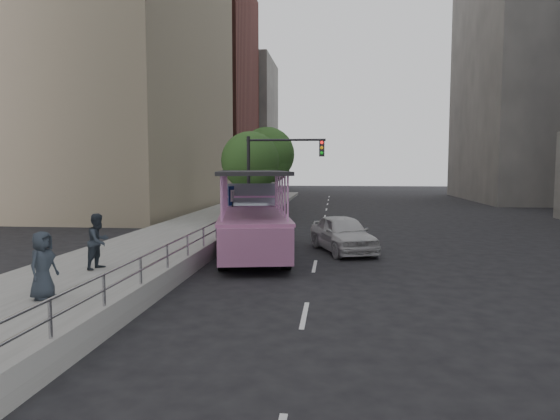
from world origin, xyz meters
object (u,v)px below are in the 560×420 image
(parking_sign, at_px, (233,208))
(traffic_signal, at_px, (271,168))
(duck_boat, at_px, (252,221))
(pedestrian_mid, at_px, (98,241))
(street_tree_near, at_px, (252,163))
(car, at_px, (343,233))
(street_tree_far, at_px, (268,157))
(pedestrian_far, at_px, (43,265))

(parking_sign, bearing_deg, traffic_signal, 71.09)
(duck_boat, distance_m, pedestrian_mid, 6.95)
(duck_boat, bearing_deg, street_tree_near, 99.63)
(car, xyz_separation_m, pedestrian_mid, (-7.93, -5.88, 0.42))
(pedestrian_mid, bearing_deg, street_tree_far, 4.68)
(parking_sign, distance_m, street_tree_near, 7.51)
(parking_sign, relative_size, street_tree_far, 0.42)
(duck_boat, bearing_deg, parking_sign, 124.66)
(street_tree_near, distance_m, street_tree_far, 6.02)
(street_tree_near, bearing_deg, duck_boat, -80.37)
(duck_boat, distance_m, street_tree_far, 15.32)
(pedestrian_far, relative_size, traffic_signal, 0.33)
(street_tree_near, bearing_deg, pedestrian_far, -96.89)
(pedestrian_far, bearing_deg, street_tree_far, 3.86)
(traffic_signal, xyz_separation_m, street_tree_near, (-1.60, 3.43, 0.32))
(pedestrian_mid, relative_size, street_tree_near, 0.31)
(street_tree_near, bearing_deg, street_tree_far, 88.09)
(car, distance_m, street_tree_near, 10.65)
(car, height_order, parking_sign, parking_sign)
(car, distance_m, parking_sign, 5.35)
(pedestrian_far, bearing_deg, parking_sign, -3.26)
(parking_sign, bearing_deg, street_tree_near, 92.42)
(car, height_order, street_tree_far, street_tree_far)
(traffic_signal, distance_m, street_tree_near, 3.80)
(pedestrian_far, distance_m, traffic_signal, 15.49)
(pedestrian_mid, relative_size, parking_sign, 0.67)
(pedestrian_mid, height_order, traffic_signal, traffic_signal)
(pedestrian_far, height_order, parking_sign, parking_sign)
(pedestrian_mid, relative_size, traffic_signal, 0.35)
(parking_sign, height_order, traffic_signal, traffic_signal)
(pedestrian_far, xyz_separation_m, street_tree_far, (2.41, 24.26, 3.15))
(street_tree_near, bearing_deg, traffic_signal, -65.02)
(pedestrian_far, relative_size, street_tree_near, 0.30)
(traffic_signal, bearing_deg, street_tree_near, 114.98)
(pedestrian_far, xyz_separation_m, traffic_signal, (3.80, 14.84, 2.34))
(duck_boat, distance_m, car, 3.88)
(duck_boat, height_order, pedestrian_mid, duck_boat)
(duck_boat, distance_m, traffic_signal, 5.96)
(traffic_signal, xyz_separation_m, street_tree_far, (-1.40, 9.43, 0.81))
(pedestrian_mid, distance_m, traffic_signal, 12.12)
(duck_boat, bearing_deg, pedestrian_far, -111.83)
(car, height_order, street_tree_near, street_tree_near)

